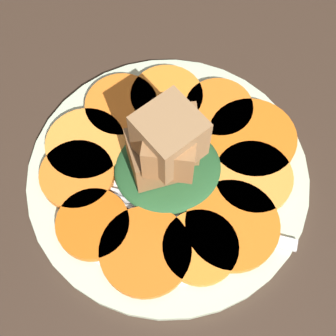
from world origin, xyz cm
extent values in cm
cube|color=#38281E|center=(0.00, 0.00, 1.00)|extent=(120.00, 120.00, 2.00)
cylinder|color=beige|center=(0.00, 0.00, 2.50)|extent=(28.01, 28.01, 1.00)
cylinder|color=white|center=(0.00, 0.00, 2.55)|extent=(22.40, 22.40, 1.00)
cylinder|color=orange|center=(1.87, -8.08, 3.61)|extent=(6.96, 6.96, 1.03)
cylinder|color=orange|center=(5.13, -6.40, 3.61)|extent=(8.82, 8.82, 1.03)
cylinder|color=orange|center=(8.12, -1.93, 3.61)|extent=(7.66, 7.66, 1.03)
cylinder|color=orange|center=(8.92, 2.37, 3.61)|extent=(8.98, 8.98, 1.03)
cylinder|color=orange|center=(6.25, 6.34, 3.61)|extent=(7.06, 7.06, 1.03)
cylinder|color=orange|center=(1.03, 8.51, 3.61)|extent=(7.66, 7.66, 1.03)
cylinder|color=orange|center=(-3.82, 8.06, 3.61)|extent=(7.60, 7.60, 1.03)
cylinder|color=orange|center=(-7.83, 3.96, 3.61)|extent=(8.01, 8.01, 1.03)
cylinder|color=orange|center=(-8.87, 0.69, 3.61)|extent=(7.27, 7.27, 1.03)
cylinder|color=#D56013|center=(-7.68, -4.55, 3.61)|extent=(6.87, 6.87, 1.03)
cylinder|color=orange|center=(-3.13, -7.77, 3.61)|extent=(8.42, 8.42, 1.03)
ellipsoid|color=#235128|center=(0.00, 0.00, 3.97)|extent=(10.51, 9.46, 1.74)
cube|color=olive|center=(0.36, 0.79, 6.84)|extent=(4.54, 4.54, 3.99)
cube|color=brown|center=(-1.22, -0.23, 7.09)|extent=(5.11, 5.11, 4.50)
cube|color=olive|center=(0.85, 1.84, 7.05)|extent=(4.62, 4.62, 4.41)
cube|color=#9E754C|center=(0.29, -0.87, 11.98)|extent=(6.54, 6.54, 4.76)
cube|color=olive|center=(0.50, -1.50, 11.20)|extent=(5.19, 5.19, 4.24)
cube|color=silver|center=(4.80, -6.63, 3.30)|extent=(12.27, 5.94, 0.40)
cube|color=silver|center=(-1.84, -3.87, 3.30)|extent=(2.32, 2.73, 0.40)
cube|color=silver|center=(-5.28, -3.52, 3.30)|extent=(4.79, 2.23, 0.40)
cube|color=silver|center=(-5.02, -2.91, 3.30)|extent=(4.79, 2.23, 0.40)
cube|color=silver|center=(-4.77, -2.29, 3.30)|extent=(4.79, 2.23, 0.40)
cube|color=silver|center=(-4.51, -1.68, 3.30)|extent=(4.79, 2.23, 0.40)
camera|label=1|loc=(-2.64, -19.20, 45.15)|focal=50.00mm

